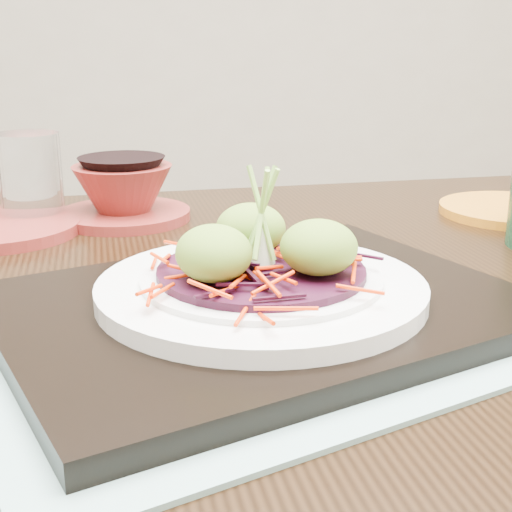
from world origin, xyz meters
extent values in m
cube|color=black|center=(-0.05, -0.07, 0.78)|extent=(1.31, 0.89, 0.04)
cube|color=#82A89E|center=(-0.03, -0.14, 0.81)|extent=(0.53, 0.47, 0.00)
cube|color=black|center=(-0.03, -0.14, 0.82)|extent=(0.46, 0.40, 0.02)
cylinder|color=white|center=(-0.03, -0.14, 0.83)|extent=(0.25, 0.25, 0.01)
cylinder|color=white|center=(-0.03, -0.14, 0.84)|extent=(0.18, 0.18, 0.01)
cylinder|color=black|center=(-0.03, -0.14, 0.85)|extent=(0.16, 0.16, 0.01)
ellipsoid|color=olive|center=(-0.07, -0.16, 0.87)|extent=(0.06, 0.06, 0.04)
ellipsoid|color=olive|center=(0.01, -0.16, 0.87)|extent=(0.06, 0.06, 0.04)
ellipsoid|color=olive|center=(-0.03, -0.10, 0.87)|extent=(0.06, 0.06, 0.04)
cylinder|color=white|center=(-0.23, 0.22, 0.86)|extent=(0.08, 0.08, 0.10)
cylinder|color=maroon|center=(-0.13, 0.20, 0.81)|extent=(0.18, 0.18, 0.01)
camera|label=1|loc=(-0.14, -0.64, 1.02)|focal=50.00mm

